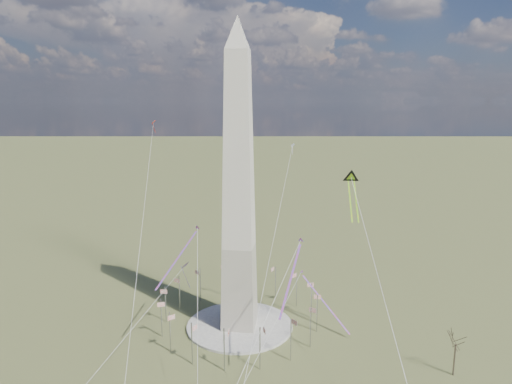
# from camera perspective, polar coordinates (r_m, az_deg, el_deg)

# --- Properties ---
(ground) EXTENTS (2000.00, 2000.00, 0.00)m
(ground) POSITION_cam_1_polar(r_m,az_deg,el_deg) (162.19, -2.04, -16.46)
(ground) COLOR #525C2E
(ground) RESTS_ON ground
(plaza) EXTENTS (36.00, 36.00, 0.80)m
(plaza) POSITION_cam_1_polar(r_m,az_deg,el_deg) (162.00, -2.05, -16.34)
(plaza) COLOR beige
(plaza) RESTS_ON ground
(washington_monument) EXTENTS (15.56, 15.56, 100.00)m
(washington_monument) POSITION_cam_1_polar(r_m,az_deg,el_deg) (146.18, -2.17, 0.42)
(washington_monument) COLOR #AAA58E
(washington_monument) RESTS_ON plaza
(flagpole_ring) EXTENTS (54.40, 54.40, 13.00)m
(flagpole_ring) POSITION_cam_1_polar(r_m,az_deg,el_deg) (158.93, -2.06, -14.14)
(flagpole_ring) COLOR #B2B3B9
(flagpole_ring) RESTS_ON ground
(tree_near) EXTENTS (8.05, 8.05, 14.09)m
(tree_near) POSITION_cam_1_polar(r_m,az_deg,el_deg) (143.80, 23.72, -16.81)
(tree_near) COLOR #4A412D
(tree_near) RESTS_ON ground
(kite_delta_black) EXTENTS (6.27, 16.85, 14.00)m
(kite_delta_black) POSITION_cam_1_polar(r_m,az_deg,el_deg) (151.08, 11.83, 1.44)
(kite_delta_black) COLOR black
(kite_delta_black) RESTS_ON ground
(kite_diamond_purple) EXTENTS (2.68, 3.59, 10.49)m
(kite_diamond_purple) POSITION_cam_1_polar(r_m,az_deg,el_deg) (167.46, -8.83, -9.37)
(kite_diamond_purple) COLOR #3B1767
(kite_diamond_purple) RESTS_ON ground
(kite_streamer_left) EXTENTS (5.77, 22.61, 15.66)m
(kite_streamer_left) POSITION_cam_1_polar(r_m,az_deg,el_deg) (130.02, 4.79, -9.18)
(kite_streamer_left) COLOR #EE253D
(kite_streamer_left) RESTS_ON ground
(kite_streamer_mid) EXTENTS (9.06, 20.18, 14.58)m
(kite_streamer_mid) POSITION_cam_1_polar(r_m,az_deg,el_deg) (144.00, -9.04, -7.04)
(kite_streamer_mid) COLOR #EE253D
(kite_streamer_mid) RESTS_ON ground
(kite_streamer_right) EXTENTS (17.68, 16.60, 15.73)m
(kite_streamer_right) POSITION_cam_1_polar(r_m,az_deg,el_deg) (161.83, 7.65, -12.37)
(kite_streamer_right) COLOR #EE253D
(kite_streamer_right) RESTS_ON ground
(kite_small_red) EXTENTS (1.34, 2.16, 4.88)m
(kite_small_red) POSITION_cam_1_polar(r_m,az_deg,el_deg) (189.93, -12.68, 8.35)
(kite_small_red) COLOR red
(kite_small_red) RESTS_ON ground
(kite_small_white) EXTENTS (1.71, 1.51, 4.53)m
(kite_small_white) POSITION_cam_1_polar(r_m,az_deg,el_deg) (188.82, 4.60, 5.72)
(kite_small_white) COLOR silver
(kite_small_white) RESTS_ON ground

